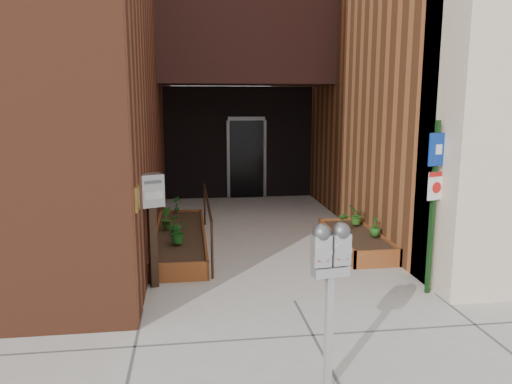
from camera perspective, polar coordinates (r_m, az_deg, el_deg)
name	(u,v)px	position (r m, az deg, el deg)	size (l,w,h in m)	color
ground	(295,301)	(6.87, 4.43, -12.31)	(80.00, 80.00, 0.00)	#9E9991
architecture	(232,5)	(13.33, -2.71, 20.57)	(20.00, 14.60, 10.00)	brown
planter_left	(180,240)	(9.24, -8.64, -5.47)	(0.90, 3.60, 0.30)	brown
planter_right	(356,241)	(9.24, 11.33, -5.54)	(0.80, 2.20, 0.30)	brown
handrail	(207,207)	(9.04, -5.58, -1.73)	(0.04, 3.34, 0.90)	black
parking_meter	(331,262)	(4.57, 8.52, -7.90)	(0.36, 0.19, 1.59)	#B0AFB2
sign_post	(435,189)	(7.11, 19.74, 0.28)	(0.32, 0.13, 2.40)	#133413
payment_dropbox	(151,206)	(7.15, -11.87, -1.60)	(0.39, 0.34, 1.65)	black
shrub_left_a	(178,232)	(8.42, -8.93, -4.51)	(0.35, 0.35, 0.39)	#1A5D1D
shrub_left_b	(166,218)	(9.41, -10.30, -2.94)	(0.21, 0.21, 0.39)	#255718
shrub_left_c	(175,224)	(9.05, -9.24, -3.63)	(0.19, 0.19, 0.33)	#1D5418
shrub_left_d	(176,204)	(10.71, -9.09, -1.40)	(0.18, 0.18, 0.33)	#19581F
shrub_right_a	(375,226)	(9.00, 13.47, -3.83)	(0.19, 0.19, 0.35)	#225919
shrub_right_b	(343,223)	(9.07, 9.93, -3.50)	(0.20, 0.20, 0.37)	#1D5518
shrub_right_c	(357,215)	(9.73, 11.42, -2.59)	(0.33, 0.33, 0.37)	#2B5E1A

